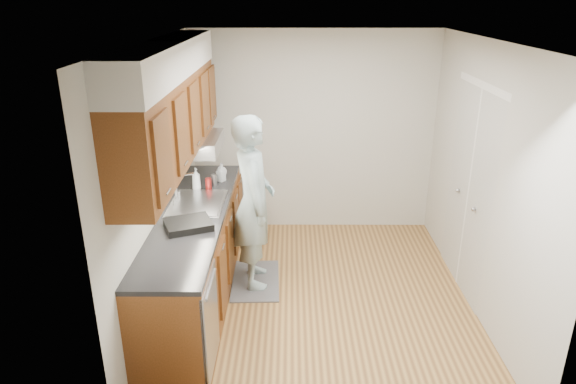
% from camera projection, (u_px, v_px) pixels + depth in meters
% --- Properties ---
extents(floor, '(3.50, 3.50, 0.00)m').
position_uv_depth(floor, '(318.00, 297.00, 5.19)').
color(floor, '#A3793E').
rests_on(floor, ground).
extents(ceiling, '(3.50, 3.50, 0.00)m').
position_uv_depth(ceiling, '(324.00, 41.00, 4.29)').
color(ceiling, white).
rests_on(ceiling, wall_left).
extents(wall_left, '(0.02, 3.50, 2.50)m').
position_uv_depth(wall_left, '(159.00, 181.00, 4.75)').
color(wall_left, '#B6B5AB').
rests_on(wall_left, floor).
extents(wall_right, '(0.02, 3.50, 2.50)m').
position_uv_depth(wall_right, '(483.00, 181.00, 4.73)').
color(wall_right, '#B6B5AB').
rests_on(wall_right, floor).
extents(wall_back, '(3.00, 0.02, 2.50)m').
position_uv_depth(wall_back, '(313.00, 133.00, 6.37)').
color(wall_back, '#B6B5AB').
rests_on(wall_back, floor).
extents(counter, '(0.64, 2.80, 1.30)m').
position_uv_depth(counter, '(197.00, 254.00, 5.02)').
color(counter, brown).
rests_on(counter, floor).
extents(upper_cabinets, '(0.47, 2.80, 1.21)m').
position_uv_depth(upper_cabinets, '(172.00, 105.00, 4.53)').
color(upper_cabinets, brown).
rests_on(upper_cabinets, wall_left).
extents(closet_door, '(0.02, 1.22, 2.05)m').
position_uv_depth(closet_door, '(468.00, 192.00, 5.09)').
color(closet_door, silver).
rests_on(closet_door, wall_right).
extents(floor_mat, '(0.52, 0.85, 0.02)m').
position_uv_depth(floor_mat, '(256.00, 280.00, 5.48)').
color(floor_mat, slate).
rests_on(floor_mat, floor).
extents(person, '(0.57, 0.78, 2.03)m').
position_uv_depth(person, '(253.00, 191.00, 5.11)').
color(person, '#8FA9AE').
rests_on(person, floor_mat).
extents(soap_bottle_a, '(0.13, 0.13, 0.24)m').
position_uv_depth(soap_bottle_a, '(196.00, 179.00, 5.35)').
color(soap_bottle_a, silver).
rests_on(soap_bottle_a, counter).
extents(soap_bottle_b, '(0.11, 0.11, 0.17)m').
position_uv_depth(soap_bottle_b, '(221.00, 174.00, 5.62)').
color(soap_bottle_b, silver).
rests_on(soap_bottle_b, counter).
extents(soap_bottle_c, '(0.17, 0.17, 0.15)m').
position_uv_depth(soap_bottle_c, '(221.00, 170.00, 5.78)').
color(soap_bottle_c, silver).
rests_on(soap_bottle_c, counter).
extents(soda_can, '(0.08, 0.08, 0.12)m').
position_uv_depth(soda_can, '(209.00, 184.00, 5.40)').
color(soda_can, '#B0211E').
rests_on(soda_can, counter).
extents(steel_can, '(0.08, 0.08, 0.12)m').
position_uv_depth(steel_can, '(214.00, 180.00, 5.51)').
color(steel_can, '#A5A5AA').
rests_on(steel_can, counter).
extents(dish_rack, '(0.49, 0.46, 0.06)m').
position_uv_depth(dish_rack, '(188.00, 224.00, 4.52)').
color(dish_rack, black).
rests_on(dish_rack, counter).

